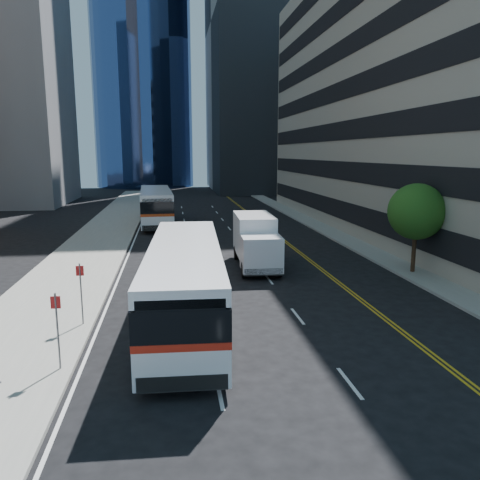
{
  "coord_description": "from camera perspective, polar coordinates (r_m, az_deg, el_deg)",
  "views": [
    {
      "loc": [
        -4.74,
        -16.61,
        6.93
      ],
      "look_at": [
        -1.53,
        5.25,
        2.8
      ],
      "focal_mm": 35.0,
      "sensor_mm": 36.0,
      "label": 1
    }
  ],
  "objects": [
    {
      "name": "box_truck",
      "position": [
        28.61,
        1.93,
        -0.05
      ],
      "size": [
        2.53,
        6.62,
        3.12
      ],
      "rotation": [
        0.0,
        0.0,
        -0.04
      ],
      "color": "white",
      "rests_on": "ground"
    },
    {
      "name": "bus_rear",
      "position": [
        46.9,
        -10.2,
        4.2
      ],
      "size": [
        3.49,
        13.25,
        3.39
      ],
      "rotation": [
        0.0,
        0.0,
        0.05
      ],
      "color": "white",
      "rests_on": "ground"
    },
    {
      "name": "sidewalk_west",
      "position": [
        42.56,
        -16.01,
        0.9
      ],
      "size": [
        5.0,
        90.0,
        0.15
      ],
      "primitive_type": "cube",
      "color": "gray",
      "rests_on": "ground"
    },
    {
      "name": "bus_front",
      "position": [
        19.25,
        -6.69,
        -4.94
      ],
      "size": [
        3.38,
        12.91,
        3.3
      ],
      "rotation": [
        0.0,
        0.0,
        -0.05
      ],
      "color": "white",
      "rests_on": "ground"
    },
    {
      "name": "street_tree",
      "position": [
        28.38,
        20.72,
        3.25
      ],
      "size": [
        3.2,
        3.2,
        5.1
      ],
      "color": "#332114",
      "rests_on": "sidewalk_east"
    },
    {
      "name": "sidewalk_east",
      "position": [
        44.35,
        9.81,
        1.54
      ],
      "size": [
        2.0,
        90.0,
        0.15
      ],
      "primitive_type": "cube",
      "color": "gray",
      "rests_on": "ground"
    },
    {
      "name": "office_tower_north",
      "position": [
        94.35,
        6.46,
        24.68
      ],
      "size": [
        30.0,
        28.0,
        60.0
      ],
      "primitive_type": "cube",
      "color": "gray",
      "rests_on": "ground"
    },
    {
      "name": "ground",
      "position": [
        18.61,
        7.17,
        -11.36
      ],
      "size": [
        160.0,
        160.0,
        0.0
      ],
      "primitive_type": "plane",
      "color": "black",
      "rests_on": "ground"
    }
  ]
}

